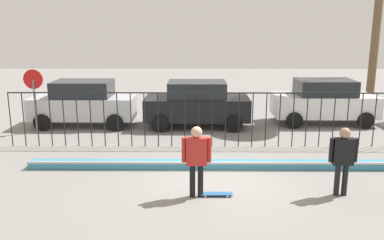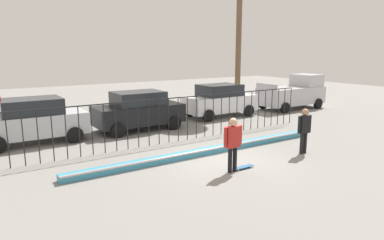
{
  "view_description": "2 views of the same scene",
  "coord_description": "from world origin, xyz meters",
  "views": [
    {
      "loc": [
        -0.57,
        -10.42,
        4.1
      ],
      "look_at": [
        -0.68,
        2.24,
        1.18
      ],
      "focal_mm": 37.94,
      "sensor_mm": 36.0,
      "label": 1
    },
    {
      "loc": [
        -7.53,
        -9.42,
        3.9
      ],
      "look_at": [
        -0.03,
        2.09,
        1.12
      ],
      "focal_mm": 32.77,
      "sensor_mm": 36.0,
      "label": 2
    }
  ],
  "objects": [
    {
      "name": "ground_plane",
      "position": [
        0.0,
        0.0,
        0.0
      ],
      "size": [
        60.0,
        60.0,
        0.0
      ],
      "primitive_type": "plane",
      "color": "gray"
    },
    {
      "name": "bowl_coping_ledge",
      "position": [
        0.0,
        0.98,
        0.12
      ],
      "size": [
        11.0,
        0.4,
        0.27
      ],
      "color": "teal",
      "rests_on": "ground"
    },
    {
      "name": "perimeter_fence",
      "position": [
        -0.0,
        3.22,
        1.17
      ],
      "size": [
        14.04,
        0.04,
        1.92
      ],
      "color": "black",
      "rests_on": "ground"
    },
    {
      "name": "skateboarder",
      "position": [
        -0.54,
        -1.08,
        1.07
      ],
      "size": [
        0.72,
        0.27,
        1.78
      ],
      "rotation": [
        0.0,
        0.0,
        -0.16
      ],
      "color": "black",
      "rests_on": "ground"
    },
    {
      "name": "skateboard",
      "position": [
        -0.05,
        -1.05,
        0.06
      ],
      "size": [
        0.8,
        0.2,
        0.07
      ],
      "rotation": [
        0.0,
        0.0,
        0.3
      ],
      "color": "#26598C",
      "rests_on": "ground"
    },
    {
      "name": "camera_operator",
      "position": [
        3.04,
        -0.96,
        1.04
      ],
      "size": [
        0.7,
        0.26,
        1.73
      ],
      "rotation": [
        0.0,
        0.0,
        2.38
      ],
      "color": "black",
      "rests_on": "ground"
    },
    {
      "name": "parked_car_silver",
      "position": [
        -5.28,
        6.33,
        0.97
      ],
      "size": [
        4.3,
        2.12,
        1.9
      ],
      "rotation": [
        0.0,
        0.0,
        0.01
      ],
      "color": "#B7BABF",
      "rests_on": "ground"
    },
    {
      "name": "parked_car_black",
      "position": [
        -0.51,
        6.15,
        0.97
      ],
      "size": [
        4.3,
        2.12,
        1.9
      ],
      "rotation": [
        0.0,
        0.0,
        0.01
      ],
      "color": "black",
      "rests_on": "ground"
    },
    {
      "name": "parked_car_white",
      "position": [
        4.96,
        6.8,
        0.97
      ],
      "size": [
        4.3,
        2.12,
        1.9
      ],
      "rotation": [
        0.0,
        0.0,
        0.06
      ],
      "color": "silver",
      "rests_on": "ground"
    },
    {
      "name": "stop_sign",
      "position": [
        -6.84,
        5.08,
        1.62
      ],
      "size": [
        0.76,
        0.07,
        2.5
      ],
      "color": "slate",
      "rests_on": "ground"
    }
  ]
}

